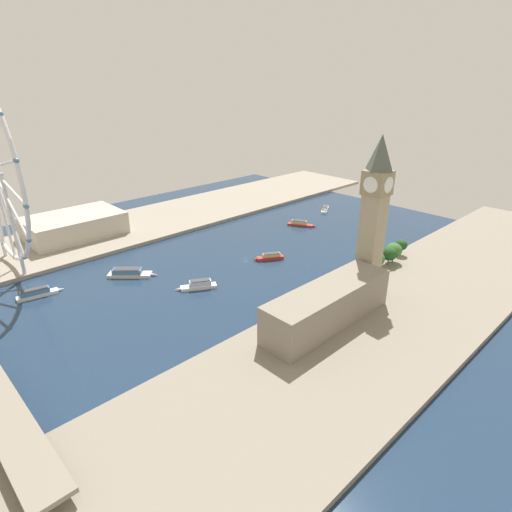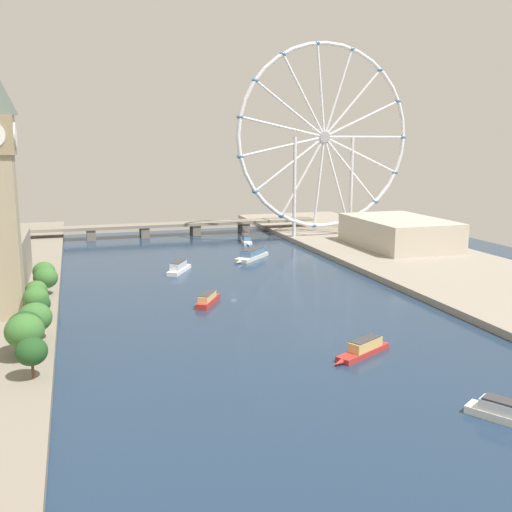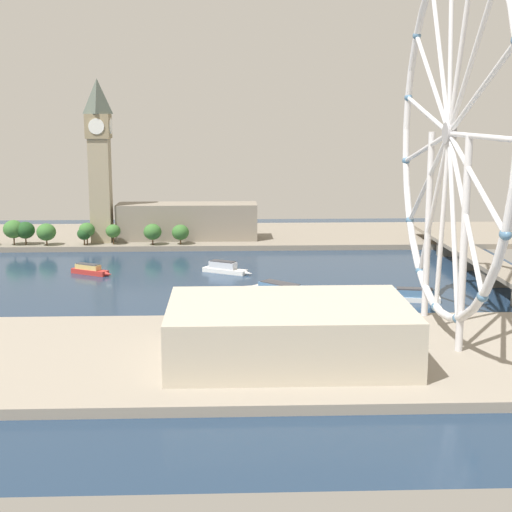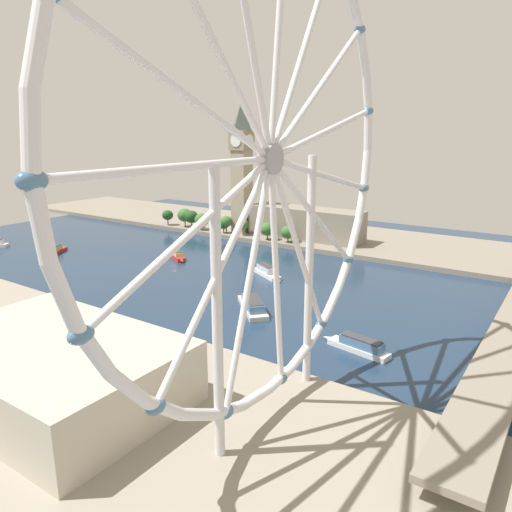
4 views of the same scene
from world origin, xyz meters
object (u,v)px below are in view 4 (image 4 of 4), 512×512
tour_boat_2 (253,305)px  ferris_wheel (270,161)px  tour_boat_0 (267,272)px  tour_boat_1 (55,250)px  riverside_hall (53,369)px  tour_boat_3 (177,255)px  clock_tower (242,166)px  tour_boat_5 (359,345)px  parliament_block (305,223)px

tour_boat_2 → ferris_wheel: bearing=171.1°
tour_boat_0 → tour_boat_1: bearing=-136.4°
riverside_hall → tour_boat_2: size_ratio=2.61×
tour_boat_2 → tour_boat_3: 99.97m
clock_tower → tour_boat_0: size_ratio=3.72×
riverside_hall → tour_boat_1: bearing=-123.9°
tour_boat_2 → tour_boat_3: (-46.25, -88.64, -0.26)m
ferris_wheel → tour_boat_5: (-54.67, 3.38, -67.83)m
ferris_wheel → tour_boat_2: bearing=-142.5°
clock_tower → parliament_block: bearing=98.9°
riverside_hall → tour_boat_5: 101.46m
tour_boat_0 → ferris_wheel: bearing=-27.4°
parliament_block → riverside_hall: size_ratio=1.13×
tour_boat_1 → tour_boat_5: bearing=-124.6°
riverside_hall → tour_boat_1: riverside_hall is taller
ferris_wheel → tour_boat_1: bearing=-110.3°
tour_boat_1 → tour_boat_2: 163.09m
riverside_hall → tour_boat_3: (-141.59, -85.56, -9.70)m
parliament_block → tour_boat_5: bearing=34.9°
tour_boat_0 → tour_boat_1: 143.97m
clock_tower → parliament_block: size_ratio=1.13×
tour_boat_3 → tour_boat_5: (59.04, 143.79, 0.27)m
tour_boat_0 → tour_boat_3: 65.58m
parliament_block → tour_boat_2: bearing=19.1°
parliament_block → riverside_hall: (226.84, 42.47, -1.85)m
parliament_block → riverside_hall: parliament_block is taller
tour_boat_3 → tour_boat_5: tour_boat_5 is taller
clock_tower → riverside_hall: (219.09, 91.82, -39.82)m
parliament_block → tour_boat_0: size_ratio=3.29×
tour_boat_5 → clock_tower: bearing=-32.3°
parliament_block → tour_boat_0: 88.02m
tour_boat_2 → riverside_hall: bearing=131.7°
tour_boat_1 → tour_boat_2: bearing=-122.3°
ferris_wheel → tour_boat_3: bearing=-129.0°
clock_tower → riverside_hall: 240.86m
riverside_hall → ferris_wheel: bearing=117.0°
parliament_block → riverside_hall: bearing=10.6°
riverside_hall → tour_boat_2: (-95.35, 3.08, -9.43)m
ferris_wheel → riverside_hall: ferris_wheel is taller
parliament_block → tour_boat_1: bearing=-44.4°
tour_boat_5 → riverside_hall: bearing=64.8°
tour_boat_1 → clock_tower: bearing=-59.4°
parliament_block → tour_boat_0: (84.35, 22.48, -11.28)m
parliament_block → ferris_wheel: size_ratio=0.64×
riverside_hall → tour_boat_5: size_ratio=2.64×
ferris_wheel → tour_boat_5: bearing=176.5°
tour_boat_3 → tour_boat_5: size_ratio=0.79×
riverside_hall → tour_boat_2: bearing=178.2°
tour_boat_0 → tour_boat_1: tour_boat_0 is taller
tour_boat_0 → tour_boat_5: tour_boat_0 is taller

